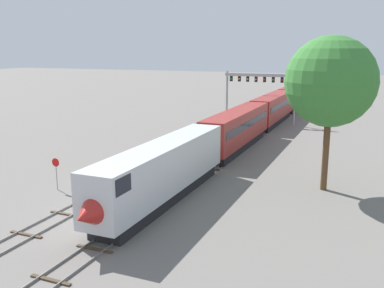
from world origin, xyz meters
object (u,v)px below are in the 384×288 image
Objects in this scene: signal_gantry at (260,85)px; passenger_train at (295,96)px; stop_sign at (56,169)px; trackside_tree_left at (331,82)px.

passenger_train is at bearing 83.98° from signal_gantry.
signal_gantry is at bearing 79.42° from stop_sign.
stop_sign is 24.87m from trackside_tree_left.
stop_sign is at bearing -100.58° from signal_gantry.
stop_sign is (-7.75, -41.48, -4.52)m from signal_gantry.
trackside_tree_left is at bearing -66.47° from signal_gantry.
signal_gantry is at bearing -96.02° from passenger_train.
signal_gantry reaches higher than stop_sign.
passenger_train is 10.69× the size of trackside_tree_left.
signal_gantry is 35.30m from trackside_tree_left.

